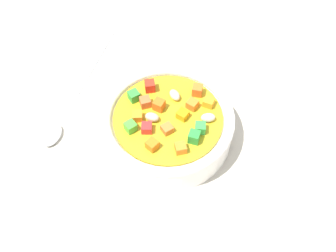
% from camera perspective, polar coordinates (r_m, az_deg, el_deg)
% --- Properties ---
extents(ground_plane, '(1.40, 1.40, 0.02)m').
position_cam_1_polar(ground_plane, '(0.60, 0.00, -1.78)').
color(ground_plane, '#BAB2A0').
extents(soup_bowl_main, '(0.17, 0.17, 0.06)m').
position_cam_1_polar(soup_bowl_main, '(0.57, 0.01, 0.19)').
color(soup_bowl_main, white).
rests_on(soup_bowl_main, ground_plane).
extents(spoon, '(0.24, 0.08, 0.01)m').
position_cam_1_polar(spoon, '(0.64, -12.29, 3.40)').
color(spoon, silver).
rests_on(spoon, ground_plane).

